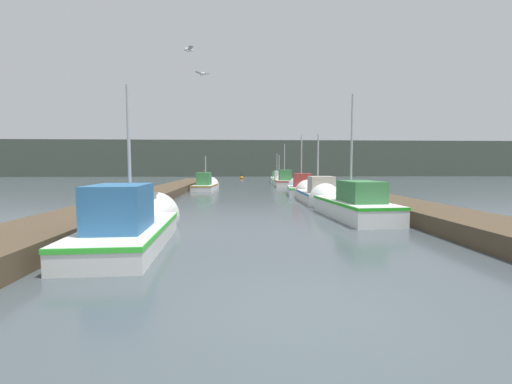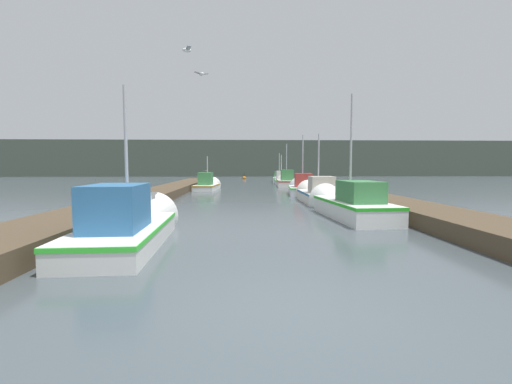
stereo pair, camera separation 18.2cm
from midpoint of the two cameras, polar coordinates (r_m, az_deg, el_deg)
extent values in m
plane|color=#424C51|center=(4.83, 7.78, -19.75)|extent=(200.00, 200.00, 0.00)
cube|color=#4C3D2B|center=(21.02, -16.13, -0.45)|extent=(2.27, 40.00, 0.51)
cube|color=#4C3D2B|center=(21.45, 15.71, -0.35)|extent=(2.27, 40.00, 0.51)
cube|color=#424C42|center=(70.34, -1.62, 5.50)|extent=(120.00, 16.00, 6.62)
cube|color=silver|center=(8.93, -20.52, -6.88)|extent=(1.92, 4.57, 0.54)
cube|color=green|center=(8.89, -20.56, -5.57)|extent=(1.95, 4.60, 0.10)
cone|color=silver|center=(11.60, -16.77, -4.23)|extent=(1.68, 1.17, 1.63)
cube|color=#2D6699|center=(8.28, -21.72, -2.35)|extent=(1.24, 1.73, 1.02)
cylinder|color=#B2B2B7|center=(9.09, -20.28, 5.82)|extent=(0.08, 0.08, 3.41)
cube|color=silver|center=(13.37, 16.27, -2.79)|extent=(2.03, 4.72, 0.68)
cube|color=green|center=(13.34, 16.30, -1.60)|extent=(2.06, 4.75, 0.10)
cone|color=silver|center=(16.01, 12.35, -1.55)|extent=(1.69, 1.18, 1.61)
cube|color=#387A42|center=(12.77, 17.34, 0.07)|extent=(1.31, 1.88, 0.75)
cylinder|color=#B2B2B7|center=(13.61, 15.92, 7.19)|extent=(0.08, 0.08, 3.99)
cube|color=silver|center=(18.52, 10.78, -0.88)|extent=(1.77, 4.21, 0.58)
cube|color=teal|center=(18.50, 10.79, -0.16)|extent=(1.81, 4.24, 0.10)
cone|color=silver|center=(21.05, 9.28, -0.23)|extent=(1.65, 1.02, 1.63)
cube|color=#B2AD9E|center=(17.95, 11.16, 1.23)|extent=(1.21, 1.27, 0.84)
cylinder|color=#B2B2B7|center=(18.75, 10.65, 4.80)|extent=(0.08, 0.08, 3.09)
cube|color=silver|center=(23.46, 8.01, 0.24)|extent=(2.17, 3.96, 0.56)
cube|color=green|center=(23.45, 8.02, 0.78)|extent=(2.20, 3.99, 0.10)
cone|color=silver|center=(25.84, 7.61, 0.62)|extent=(1.79, 1.15, 1.70)
cube|color=#99332D|center=(22.95, 8.12, 1.97)|extent=(1.24, 1.32, 0.90)
cylinder|color=#B2B2B7|center=(23.69, 8.01, 5.16)|extent=(0.08, 0.08, 3.47)
cube|color=silver|center=(28.02, -8.00, 0.80)|extent=(1.88, 4.23, 0.45)
cube|color=#A77A23|center=(28.01, -8.01, 1.14)|extent=(1.91, 4.26, 0.10)
cone|color=silver|center=(30.42, -7.21, 1.09)|extent=(1.55, 0.87, 1.50)
cube|color=#387A42|center=(27.48, -8.20, 2.22)|extent=(1.11, 1.56, 0.98)
cylinder|color=#B2B2B7|center=(28.27, -7.92, 3.61)|extent=(0.08, 0.08, 2.29)
cube|color=silver|center=(32.95, 5.28, 1.48)|extent=(2.06, 4.90, 0.60)
cube|color=#A81212|center=(32.94, 5.28, 1.90)|extent=(2.09, 4.93, 0.10)
cone|color=silver|center=(35.78, 4.97, 1.72)|extent=(1.72, 0.98, 1.67)
cube|color=#387A42|center=(32.33, 5.36, 2.84)|extent=(1.24, 1.66, 1.00)
cylinder|color=#B2B2B7|center=(33.27, 5.26, 5.01)|extent=(0.08, 0.08, 3.46)
cube|color=silver|center=(37.56, 4.38, 1.74)|extent=(1.67, 4.09, 0.46)
cube|color=green|center=(37.56, 4.38, 2.00)|extent=(1.70, 4.13, 0.10)
cone|color=silver|center=(40.07, 4.16, 1.91)|extent=(1.44, 1.08, 1.38)
cube|color=silver|center=(37.03, 4.44, 2.80)|extent=(1.20, 1.72, 0.96)
cylinder|color=#B2B2B7|center=(37.82, 4.37, 4.15)|extent=(0.08, 0.08, 2.70)
cube|color=silver|center=(41.79, 4.02, 2.05)|extent=(1.84, 4.15, 0.52)
cube|color=#129A10|center=(41.79, 4.02, 2.33)|extent=(1.87, 4.19, 0.10)
cone|color=silver|center=(44.24, 3.95, 2.18)|extent=(1.49, 0.99, 1.42)
cube|color=#387A42|center=(41.27, 4.04, 2.93)|extent=(1.29, 1.45, 0.78)
cylinder|color=#B2B2B7|center=(42.06, 4.02, 4.44)|extent=(0.08, 0.08, 2.96)
cylinder|color=#473523|center=(14.40, 20.16, -1.22)|extent=(0.27, 0.27, 1.26)
cylinder|color=silver|center=(14.36, 20.23, 1.36)|extent=(0.31, 0.31, 0.04)
cylinder|color=#473523|center=(37.92, -8.18, 2.43)|extent=(0.32, 0.32, 1.38)
cylinder|color=silver|center=(37.90, -8.19, 3.50)|extent=(0.37, 0.37, 0.04)
cylinder|color=#473523|center=(29.31, 8.75, 1.62)|extent=(0.21, 0.21, 1.14)
cylinder|color=silver|center=(29.29, 8.76, 2.77)|extent=(0.24, 0.24, 0.04)
sphere|color=#BF6513|center=(50.24, -1.86, 2.34)|extent=(0.56, 0.56, 0.56)
cylinder|color=black|center=(50.23, -1.86, 2.94)|extent=(0.06, 0.06, 0.50)
ellipsoid|color=white|center=(11.53, -10.97, 22.19)|extent=(0.31, 0.25, 0.12)
cube|color=gray|center=(11.41, -10.74, 22.49)|extent=(0.23, 0.30, 0.07)
cube|color=gray|center=(11.66, -11.19, 22.09)|extent=(0.23, 0.30, 0.07)
ellipsoid|color=white|center=(13.71, -8.66, 18.85)|extent=(0.26, 0.31, 0.12)
cube|color=gray|center=(13.77, -8.12, 18.88)|extent=(0.30, 0.24, 0.07)
cube|color=gray|center=(13.66, -9.22, 18.99)|extent=(0.30, 0.24, 0.07)
camera|label=1|loc=(0.09, -89.68, 0.02)|focal=24.00mm
camera|label=2|loc=(0.09, 90.32, -0.02)|focal=24.00mm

